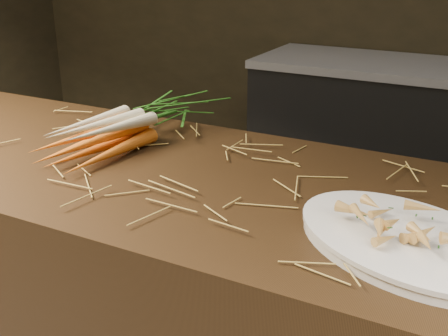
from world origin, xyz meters
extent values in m
cube|color=black|center=(0.00, 0.30, 0.45)|extent=(2.40, 0.70, 0.90)
cube|color=black|center=(0.30, 2.18, 0.40)|extent=(1.80, 0.60, 0.80)
cube|color=#99999E|center=(0.30, 2.18, 0.82)|extent=(1.82, 0.62, 0.04)
cone|color=orange|center=(-0.31, 0.30, 0.92)|extent=(0.07, 0.32, 0.04)
cone|color=orange|center=(-0.26, 0.29, 0.92)|extent=(0.10, 0.32, 0.04)
cone|color=orange|center=(-0.21, 0.28, 0.92)|extent=(0.06, 0.32, 0.04)
cone|color=orange|center=(-0.29, 0.28, 0.95)|extent=(0.11, 0.32, 0.04)
cone|color=orange|center=(-0.24, 0.27, 0.95)|extent=(0.08, 0.32, 0.04)
cone|color=beige|center=(-0.30, 0.31, 0.98)|extent=(0.04, 0.30, 0.05)
cone|color=beige|center=(-0.25, 0.29, 0.98)|extent=(0.09, 0.30, 0.05)
cone|color=beige|center=(-0.21, 0.29, 0.98)|extent=(0.07, 0.30, 0.05)
ellipsoid|color=#2D6E1B|center=(-0.22, 0.56, 0.96)|extent=(0.23, 0.30, 0.10)
camera|label=1|loc=(0.63, -0.72, 1.39)|focal=45.00mm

